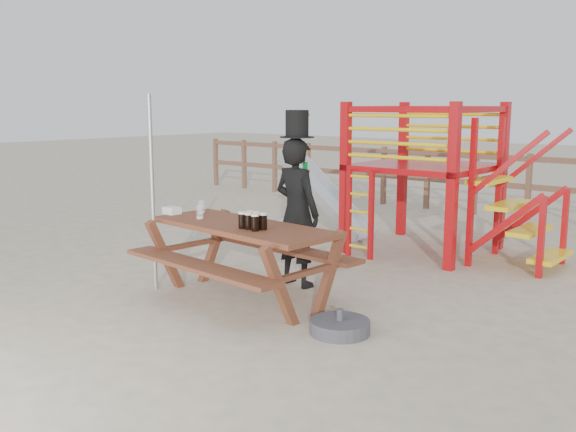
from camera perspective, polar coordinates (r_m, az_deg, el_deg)
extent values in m
plane|color=beige|center=(6.67, -4.52, -8.14)|extent=(60.00, 60.00, 0.00)
cube|color=brown|center=(12.41, 18.53, 4.95)|extent=(15.00, 0.06, 0.10)
cube|color=brown|center=(12.46, 18.41, 2.64)|extent=(15.00, 0.06, 0.10)
cube|color=brown|center=(16.67, -6.43, 4.79)|extent=(0.09, 0.09, 1.20)
cube|color=brown|center=(15.97, -3.92, 4.61)|extent=(0.09, 0.09, 1.20)
cube|color=brown|center=(15.30, -1.19, 4.40)|extent=(0.09, 0.09, 1.20)
cube|color=brown|center=(14.67, 1.78, 4.16)|extent=(0.09, 0.09, 1.20)
cube|color=brown|center=(14.09, 5.01, 3.89)|extent=(0.09, 0.09, 1.20)
cube|color=brown|center=(13.55, 8.50, 3.58)|extent=(0.09, 0.09, 1.20)
cube|color=brown|center=(13.07, 12.27, 3.24)|extent=(0.09, 0.09, 1.20)
cube|color=brown|center=(12.64, 16.29, 2.85)|extent=(0.09, 0.09, 1.20)
cube|color=brown|center=(12.29, 20.58, 2.42)|extent=(0.09, 0.09, 1.20)
cube|color=#AB0B0F|center=(8.96, 5.11, 3.36)|extent=(0.12, 0.12, 2.10)
cube|color=#AB0B0F|center=(8.17, 14.40, 2.46)|extent=(0.12, 0.12, 2.10)
cube|color=#AB0B0F|center=(10.32, 10.15, 4.10)|extent=(0.12, 0.12, 2.10)
cube|color=#AB0B0F|center=(9.64, 18.47, 3.35)|extent=(0.12, 0.12, 2.10)
cube|color=#AB0B0F|center=(9.22, 12.07, 4.31)|extent=(1.72, 1.72, 0.08)
cube|color=#AB0B0F|center=(8.48, 9.73, 9.33)|extent=(1.60, 0.08, 0.08)
cube|color=#AB0B0F|center=(9.90, 14.40, 9.22)|extent=(1.60, 0.08, 0.08)
cube|color=#AB0B0F|center=(9.58, 7.94, 9.42)|extent=(0.08, 1.60, 0.08)
cube|color=#AB0B0F|center=(8.84, 16.91, 9.06)|extent=(0.08, 1.60, 0.08)
cylinder|color=yellow|center=(8.51, 9.61, 5.15)|extent=(1.50, 0.05, 0.05)
cylinder|color=yellow|center=(9.92, 14.25, 5.64)|extent=(1.50, 0.05, 0.05)
cylinder|color=yellow|center=(8.49, 9.64, 6.36)|extent=(1.50, 0.05, 0.05)
cylinder|color=yellow|center=(9.91, 14.29, 6.68)|extent=(1.50, 0.05, 0.05)
cylinder|color=yellow|center=(8.49, 9.68, 7.57)|extent=(1.50, 0.05, 0.05)
cylinder|color=yellow|center=(9.90, 14.34, 7.72)|extent=(1.50, 0.05, 0.05)
cylinder|color=yellow|center=(8.48, 9.71, 8.79)|extent=(1.50, 0.05, 0.05)
cylinder|color=yellow|center=(9.90, 14.38, 8.76)|extent=(1.50, 0.05, 0.05)
cube|color=#AB0B0F|center=(8.81, 5.42, 0.29)|extent=(0.06, 0.06, 1.20)
cube|color=#AB0B0F|center=(8.62, 7.40, 0.03)|extent=(0.06, 0.06, 1.20)
cylinder|color=yellow|center=(8.80, 6.34, -2.73)|extent=(0.36, 0.04, 0.04)
cylinder|color=yellow|center=(8.75, 6.37, -1.19)|extent=(0.36, 0.04, 0.04)
cylinder|color=yellow|center=(8.71, 6.40, 0.36)|extent=(0.36, 0.04, 0.04)
cylinder|color=yellow|center=(8.67, 6.44, 1.92)|extent=(0.36, 0.04, 0.04)
cylinder|color=yellow|center=(8.64, 6.47, 3.50)|extent=(0.36, 0.04, 0.04)
cube|color=yellow|center=(8.84, 17.51, 3.05)|extent=(0.30, 0.90, 0.06)
cube|color=yellow|center=(8.78, 19.10, 0.94)|extent=(0.30, 0.90, 0.06)
cube|color=yellow|center=(8.74, 20.70, -1.19)|extent=(0.30, 0.90, 0.06)
cube|color=yellow|center=(8.71, 22.32, -3.34)|extent=(0.30, 0.90, 0.06)
cube|color=#AB0B0F|center=(8.35, 18.71, -0.72)|extent=(0.95, 0.08, 0.86)
cube|color=#AB0B0F|center=(9.19, 20.72, 0.09)|extent=(0.95, 0.08, 0.86)
cube|color=silver|center=(10.18, 3.44, 1.73)|extent=(1.53, 0.55, 1.21)
cube|color=silver|center=(9.96, 2.52, 1.79)|extent=(1.58, 0.04, 1.28)
cube|color=silver|center=(10.39, 4.32, 2.11)|extent=(1.58, 0.04, 1.28)
cube|color=silver|center=(10.81, -0.45, -0.57)|extent=(0.35, 0.55, 0.05)
cube|color=brown|center=(6.73, -4.09, -0.96)|extent=(2.19, 0.98, 0.05)
cube|color=brown|center=(6.43, -7.98, -4.45)|extent=(2.15, 0.48, 0.04)
cube|color=brown|center=(7.19, -0.56, -2.83)|extent=(2.15, 0.48, 0.04)
cube|color=brown|center=(7.50, -8.66, -3.16)|extent=(0.19, 1.28, 0.77)
cube|color=brown|center=(6.19, 1.55, -5.84)|extent=(0.19, 1.28, 0.77)
imported|color=black|center=(7.29, 0.79, 0.31)|extent=(0.65, 0.46, 1.70)
cube|color=#0D9632|center=(7.36, 1.53, 2.00)|extent=(0.07, 0.02, 0.40)
cylinder|color=black|center=(7.20, 0.81, 7.03)|extent=(0.38, 0.38, 0.01)
cylinder|color=black|center=(7.19, 0.81, 8.25)|extent=(0.26, 0.26, 0.29)
cube|color=white|center=(7.28, 1.53, 9.08)|extent=(0.14, 0.02, 0.03)
cylinder|color=#B2B2B7|center=(7.25, -11.96, 1.95)|extent=(0.05, 0.05, 2.18)
cylinder|color=#3D3D42|center=(5.94, 4.63, -9.79)|extent=(0.55, 0.55, 0.13)
cylinder|color=#3D3D42|center=(5.91, 4.65, -8.73)|extent=(0.06, 0.06, 0.11)
cube|color=white|center=(7.45, -10.28, 0.49)|extent=(0.19, 0.15, 0.08)
cylinder|color=black|center=(6.49, -4.08, -0.45)|extent=(0.08, 0.08, 0.15)
cylinder|color=beige|center=(6.47, -4.09, 0.29)|extent=(0.08, 0.08, 0.02)
cylinder|color=black|center=(6.43, -3.52, -0.54)|extent=(0.08, 0.08, 0.15)
cylinder|color=beige|center=(6.41, -3.53, 0.22)|extent=(0.08, 0.08, 0.02)
cylinder|color=black|center=(6.34, -2.94, -0.68)|extent=(0.08, 0.08, 0.15)
cylinder|color=beige|center=(6.33, -2.95, 0.09)|extent=(0.08, 0.08, 0.02)
cylinder|color=black|center=(6.55, -3.43, -0.34)|extent=(0.08, 0.08, 0.15)
cylinder|color=beige|center=(6.54, -3.43, 0.40)|extent=(0.08, 0.08, 0.02)
cylinder|color=black|center=(6.48, -2.86, -0.45)|extent=(0.08, 0.08, 0.15)
cylinder|color=beige|center=(6.46, -2.87, 0.30)|extent=(0.08, 0.08, 0.02)
cylinder|color=black|center=(6.40, -2.22, -0.57)|extent=(0.08, 0.08, 0.15)
cylinder|color=beige|center=(6.39, -2.23, 0.19)|extent=(0.08, 0.08, 0.02)
cylinder|color=silver|center=(7.43, -7.69, 0.81)|extent=(0.08, 0.08, 0.15)
cylinder|color=beige|center=(7.44, -7.68, 0.31)|extent=(0.07, 0.07, 0.02)
cylinder|color=silver|center=(7.09, -7.85, 0.37)|extent=(0.08, 0.08, 0.15)
cylinder|color=beige|center=(7.10, -7.83, -0.15)|extent=(0.07, 0.07, 0.02)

